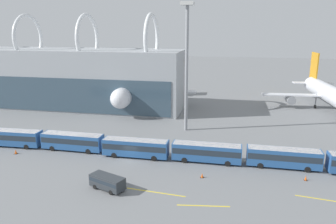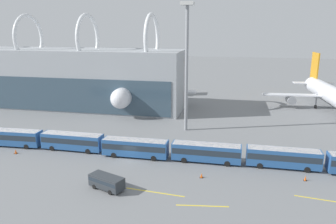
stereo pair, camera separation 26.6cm
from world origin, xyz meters
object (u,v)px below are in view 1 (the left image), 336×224
service_van_foreground (107,181)px  floodlight_mast (187,53)px  airliner_at_gate_far (329,93)px  shuttle_bus_4 (283,157)px  shuttle_bus_2 (136,147)px  shuttle_bus_3 (207,151)px  airliner_at_gate_near (137,88)px  shuttle_bus_1 (73,141)px  shuttle_bus_0 (12,137)px  traffic_cone_0 (202,175)px  traffic_cone_2 (16,152)px  traffic_cone_1 (306,178)px

service_van_foreground → floodlight_mast: (6.91, 30.86, 16.44)m
airliner_at_gate_far → shuttle_bus_4: bearing=-26.5°
airliner_at_gate_far → shuttle_bus_2: size_ratio=3.44×
shuttle_bus_3 → airliner_at_gate_near: bearing=121.4°
airliner_at_gate_far → shuttle_bus_1: bearing=-56.4°
shuttle_bus_0 → shuttle_bus_2: size_ratio=1.01×
shuttle_bus_0 → traffic_cone_0: bearing=-11.9°
airliner_at_gate_near → shuttle_bus_0: 42.90m
traffic_cone_0 → shuttle_bus_4: bearing=27.2°
shuttle_bus_1 → floodlight_mast: (19.46, 17.27, 15.72)m
airliner_at_gate_far → shuttle_bus_1: size_ratio=3.44×
airliner_at_gate_far → shuttle_bus_3: (-30.90, -45.87, -2.82)m
shuttle_bus_4 → traffic_cone_2: 48.69m
service_van_foreground → traffic_cone_0: (13.25, 6.67, -0.87)m
shuttle_bus_0 → traffic_cone_1: bearing=-6.8°
shuttle_bus_0 → shuttle_bus_4: size_ratio=1.01×
airliner_at_gate_far → shuttle_bus_1: 72.75m
airliner_at_gate_near → traffic_cone_1: bearing=41.0°
shuttle_bus_4 → service_van_foreground: (-26.26, -13.37, -0.72)m
shuttle_bus_3 → shuttle_bus_2: bearing=-178.7°
airliner_at_gate_far → floodlight_mast: size_ratio=1.47×
shuttle_bus_1 → shuttle_bus_2: 12.96m
traffic_cone_0 → traffic_cone_2: bearing=175.2°
shuttle_bus_0 → shuttle_bus_2: (25.87, -0.42, 0.00)m
service_van_foreground → traffic_cone_0: service_van_foreground is taller
airliner_at_gate_far → shuttle_bus_4: (-17.96, -45.62, -2.82)m
shuttle_bus_3 → traffic_cone_2: bearing=-174.7°
traffic_cone_0 → shuttle_bus_1: bearing=165.0°
shuttle_bus_4 → shuttle_bus_2: bearing=-178.3°
shuttle_bus_1 → traffic_cone_0: size_ratio=16.21×
airliner_at_gate_near → shuttle_bus_0: bearing=-20.3°
service_van_foreground → floodlight_mast: floodlight_mast is taller
airliner_at_gate_near → shuttle_bus_0: size_ratio=3.07×
shuttle_bus_3 → shuttle_bus_4: size_ratio=1.00×
shuttle_bus_1 → floodlight_mast: floodlight_mast is taller
service_van_foreground → shuttle_bus_0: bearing=-6.1°
service_van_foreground → traffic_cone_0: size_ratio=7.75×
airliner_at_gate_far → shuttle_bus_0: airliner_at_gate_far is taller
service_van_foreground → shuttle_bus_3: bearing=-114.2°
traffic_cone_0 → airliner_at_gate_near: bearing=117.9°
shuttle_bus_2 → service_van_foreground: bearing=-92.0°
service_van_foreground → traffic_cone_2: 24.29m
airliner_at_gate_far → shuttle_bus_0: (-69.71, -45.79, -2.82)m
airliner_at_gate_near → shuttle_bus_2: (12.05, -40.90, -3.29)m
floodlight_mast → traffic_cone_1: floodlight_mast is taller
airliner_at_gate_near → traffic_cone_1: 60.76m
shuttle_bus_3 → service_van_foreground: size_ratio=2.09×
shuttle_bus_0 → service_van_foreground: 28.71m
floodlight_mast → traffic_cone_0: size_ratio=37.94×
shuttle_bus_0 → floodlight_mast: (32.40, 17.65, 15.72)m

